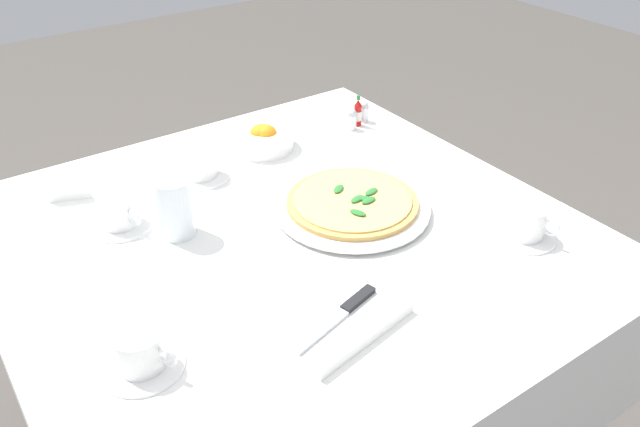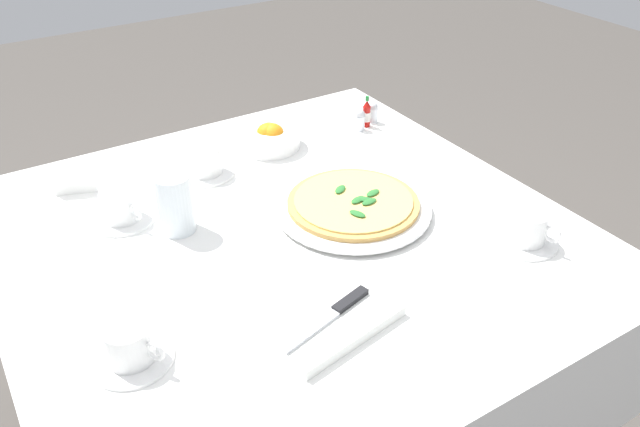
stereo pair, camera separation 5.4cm
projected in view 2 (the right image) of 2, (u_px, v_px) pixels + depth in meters
The scene contains 15 objects.
dining_table at pixel (287, 284), 1.36m from camera, with size 1.08×1.08×0.74m.
pizza_plate at pixel (353, 208), 1.34m from camera, with size 0.32×0.32×0.02m.
pizza at pixel (353, 202), 1.34m from camera, with size 0.27×0.27×0.02m.
coffee_cup_near_right at pixel (130, 345), 0.98m from camera, with size 0.13×0.13×0.07m.
coffee_cup_far_left at pixel (527, 229), 1.24m from camera, with size 0.13×0.13×0.07m.
coffee_cup_right_edge at pixel (121, 208), 1.31m from camera, with size 0.13×0.13×0.07m.
coffee_cup_left_edge at pixel (205, 162), 1.47m from camera, with size 0.13×0.13×0.07m.
water_glass_far_right at pixel (176, 206), 1.27m from camera, with size 0.07×0.07×0.12m.
napkin_folded at pixel (331, 321), 1.06m from camera, with size 0.24×0.17×0.02m.
dinner_knife at pixel (330, 315), 1.05m from camera, with size 0.19×0.07×0.01m.
citrus_bowl at pixel (270, 137), 1.58m from camera, with size 0.15×0.15×0.06m.
hot_sauce_bottle at pixel (367, 114), 1.68m from camera, with size 0.02×0.02×0.08m.
salt_shaker at pixel (360, 121), 1.67m from camera, with size 0.03×0.03×0.06m.
pepper_shaker at pixel (373, 113), 1.70m from camera, with size 0.03×0.03×0.06m.
menu_card at pixel (74, 182), 1.40m from camera, with size 0.09×0.03×0.06m.
Camera 2 is at (0.50, 0.94, 1.47)m, focal length 36.46 mm.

